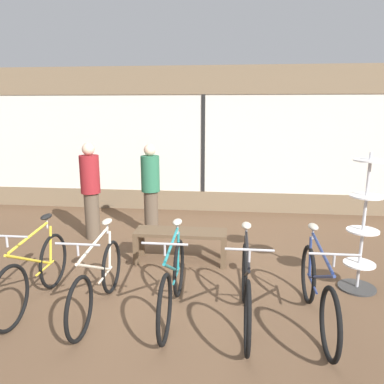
{
  "coord_description": "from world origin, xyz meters",
  "views": [
    {
      "loc": [
        0.67,
        -4.32,
        2.34
      ],
      "look_at": [
        0.0,
        1.73,
        0.95
      ],
      "focal_mm": 35.0,
      "sensor_mm": 36.0,
      "label": 1
    }
  ],
  "objects_px": {
    "customer_near_rack": "(151,188)",
    "customer_by_window": "(91,189)",
    "bicycle_far_left": "(34,274)",
    "bicycle_right": "(246,289)",
    "accessory_rack": "(362,235)",
    "bicycle_left": "(98,281)",
    "bicycle_center": "(173,282)",
    "bicycle_far_right": "(318,292)",
    "display_bench": "(181,236)"
  },
  "relations": [
    {
      "from": "bicycle_left",
      "to": "bicycle_center",
      "type": "xyz_separation_m",
      "value": [
        0.87,
        0.03,
        0.02
      ]
    },
    {
      "from": "customer_by_window",
      "to": "bicycle_far_left",
      "type": "bearing_deg",
      "value": -85.59
    },
    {
      "from": "bicycle_left",
      "to": "bicycle_far_right",
      "type": "xyz_separation_m",
      "value": [
        2.46,
        -0.0,
        0.01
      ]
    },
    {
      "from": "bicycle_left",
      "to": "customer_near_rack",
      "type": "relative_size",
      "value": 1.0
    },
    {
      "from": "bicycle_right",
      "to": "accessory_rack",
      "type": "bearing_deg",
      "value": 32.71
    },
    {
      "from": "bicycle_center",
      "to": "bicycle_far_right",
      "type": "height_order",
      "value": "bicycle_center"
    },
    {
      "from": "bicycle_right",
      "to": "bicycle_left",
      "type": "bearing_deg",
      "value": 178.58
    },
    {
      "from": "bicycle_left",
      "to": "display_bench",
      "type": "distance_m",
      "value": 1.72
    },
    {
      "from": "bicycle_left",
      "to": "accessory_rack",
      "type": "bearing_deg",
      "value": 16.06
    },
    {
      "from": "bicycle_far_right",
      "to": "accessory_rack",
      "type": "height_order",
      "value": "accessory_rack"
    },
    {
      "from": "bicycle_right",
      "to": "display_bench",
      "type": "relative_size",
      "value": 1.23
    },
    {
      "from": "accessory_rack",
      "to": "customer_near_rack",
      "type": "xyz_separation_m",
      "value": [
        -3.16,
        1.85,
        0.15
      ]
    },
    {
      "from": "bicycle_far_left",
      "to": "display_bench",
      "type": "height_order",
      "value": "bicycle_far_left"
    },
    {
      "from": "bicycle_far_right",
      "to": "customer_by_window",
      "type": "xyz_separation_m",
      "value": [
        -3.44,
        2.42,
        0.52
      ]
    },
    {
      "from": "display_bench",
      "to": "customer_near_rack",
      "type": "relative_size",
      "value": 0.83
    },
    {
      "from": "bicycle_left",
      "to": "customer_by_window",
      "type": "bearing_deg",
      "value": 112.16
    },
    {
      "from": "customer_near_rack",
      "to": "bicycle_far_left",
      "type": "bearing_deg",
      "value": -107.06
    },
    {
      "from": "bicycle_right",
      "to": "customer_near_rack",
      "type": "xyz_separation_m",
      "value": [
        -1.67,
        2.8,
        0.48
      ]
    },
    {
      "from": "bicycle_left",
      "to": "accessory_rack",
      "type": "height_order",
      "value": "accessory_rack"
    },
    {
      "from": "bicycle_left",
      "to": "bicycle_far_right",
      "type": "height_order",
      "value": "bicycle_far_right"
    },
    {
      "from": "bicycle_far_left",
      "to": "accessory_rack",
      "type": "relative_size",
      "value": 0.95
    },
    {
      "from": "bicycle_left",
      "to": "bicycle_right",
      "type": "bearing_deg",
      "value": -1.42
    },
    {
      "from": "bicycle_far_right",
      "to": "customer_by_window",
      "type": "relative_size",
      "value": 1.03
    },
    {
      "from": "bicycle_far_left",
      "to": "customer_near_rack",
      "type": "bearing_deg",
      "value": 72.94
    },
    {
      "from": "display_bench",
      "to": "bicycle_left",
      "type": "bearing_deg",
      "value": -115.88
    },
    {
      "from": "customer_by_window",
      "to": "bicycle_far_right",
      "type": "bearing_deg",
      "value": -35.1
    },
    {
      "from": "bicycle_left",
      "to": "bicycle_right",
      "type": "height_order",
      "value": "bicycle_right"
    },
    {
      "from": "bicycle_right",
      "to": "accessory_rack",
      "type": "height_order",
      "value": "accessory_rack"
    },
    {
      "from": "bicycle_left",
      "to": "customer_by_window",
      "type": "relative_size",
      "value": 0.98
    },
    {
      "from": "accessory_rack",
      "to": "bicycle_left",
      "type": "bearing_deg",
      "value": -163.94
    },
    {
      "from": "bicycle_center",
      "to": "customer_by_window",
      "type": "xyz_separation_m",
      "value": [
        -1.85,
        2.39,
        0.51
      ]
    },
    {
      "from": "bicycle_far_left",
      "to": "bicycle_far_right",
      "type": "relative_size",
      "value": 0.96
    },
    {
      "from": "bicycle_far_right",
      "to": "accessory_rack",
      "type": "xyz_separation_m",
      "value": [
        0.72,
        0.92,
        0.35
      ]
    },
    {
      "from": "bicycle_far_right",
      "to": "accessory_rack",
      "type": "bearing_deg",
      "value": 51.86
    },
    {
      "from": "bicycle_far_left",
      "to": "bicycle_left",
      "type": "xyz_separation_m",
      "value": [
        0.8,
        -0.07,
        -0.02
      ]
    },
    {
      "from": "bicycle_far_left",
      "to": "bicycle_far_right",
      "type": "bearing_deg",
      "value": -1.24
    },
    {
      "from": "customer_near_rack",
      "to": "bicycle_center",
      "type": "bearing_deg",
      "value": -72.79
    },
    {
      "from": "bicycle_far_left",
      "to": "bicycle_left",
      "type": "bearing_deg",
      "value": -4.83
    },
    {
      "from": "accessory_rack",
      "to": "customer_near_rack",
      "type": "distance_m",
      "value": 3.66
    },
    {
      "from": "bicycle_far_left",
      "to": "bicycle_left",
      "type": "distance_m",
      "value": 0.81
    },
    {
      "from": "accessory_rack",
      "to": "customer_near_rack",
      "type": "height_order",
      "value": "accessory_rack"
    },
    {
      "from": "bicycle_far_left",
      "to": "bicycle_far_right",
      "type": "height_order",
      "value": "bicycle_far_left"
    },
    {
      "from": "customer_near_rack",
      "to": "customer_by_window",
      "type": "xyz_separation_m",
      "value": [
        -1.01,
        -0.34,
        0.03
      ]
    },
    {
      "from": "accessory_rack",
      "to": "customer_by_window",
      "type": "height_order",
      "value": "accessory_rack"
    },
    {
      "from": "display_bench",
      "to": "customer_by_window",
      "type": "distance_m",
      "value": 2.01
    },
    {
      "from": "bicycle_left",
      "to": "display_bench",
      "type": "bearing_deg",
      "value": 64.12
    },
    {
      "from": "bicycle_center",
      "to": "customer_near_rack",
      "type": "xyz_separation_m",
      "value": [
        -0.85,
        2.74,
        0.49
      ]
    },
    {
      "from": "bicycle_far_left",
      "to": "bicycle_left",
      "type": "height_order",
      "value": "bicycle_far_left"
    },
    {
      "from": "bicycle_left",
      "to": "customer_by_window",
      "type": "xyz_separation_m",
      "value": [
        -0.99,
        2.42,
        0.53
      ]
    },
    {
      "from": "bicycle_far_left",
      "to": "customer_near_rack",
      "type": "xyz_separation_m",
      "value": [
        0.83,
        2.69,
        0.49
      ]
    }
  ]
}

